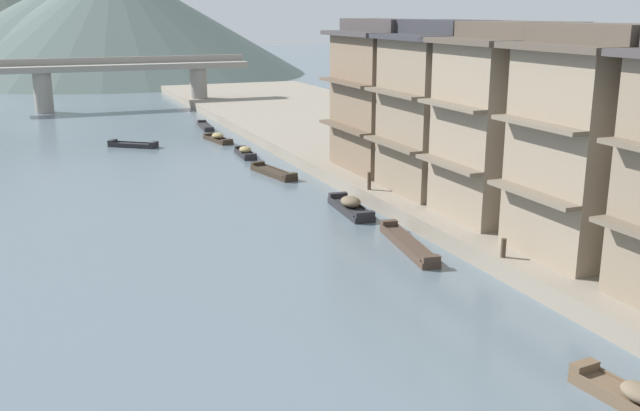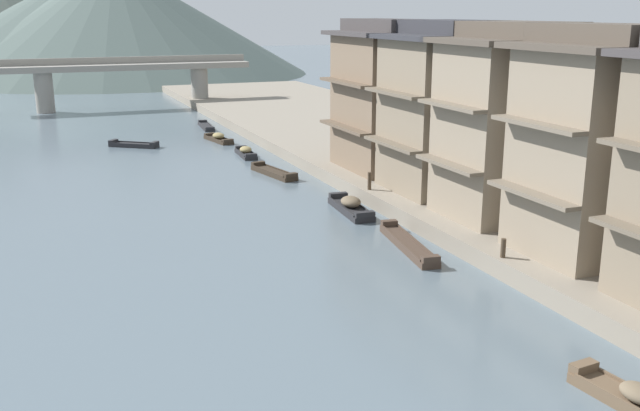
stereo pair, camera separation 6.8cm
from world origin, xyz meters
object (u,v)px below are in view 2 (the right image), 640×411
object	(u,v)px
house_waterfront_far	(446,108)
house_waterfront_end	(381,96)
boat_midriver_drifting	(351,207)
mooring_post_dock_mid	(503,248)
boat_upstream_distant	(134,145)
house_waterfront_narrow	(511,122)
mooring_post_dock_far	(369,181)
boat_moored_far	(219,138)
boat_moored_nearest	(274,172)
boat_crossing_west	(639,402)
stone_bridge	(124,75)
boat_moored_second	(246,152)
boat_midriver_upstream	(206,126)
boat_moored_third	(408,245)
house_waterfront_tall	(591,144)

from	to	relation	value
house_waterfront_far	house_waterfront_end	xyz separation A→B (m)	(-0.71, 6.01, -0.00)
house_waterfront_far	house_waterfront_end	bearing A→B (deg)	96.75
house_waterfront_end	boat_midriver_drifting	bearing A→B (deg)	-127.77
house_waterfront_end	mooring_post_dock_mid	xyz separation A→B (m)	(-2.98, -16.57, -3.93)
boat_upstream_distant	mooring_post_dock_mid	bearing A→B (deg)	-74.61
house_waterfront_narrow	mooring_post_dock_far	distance (m)	8.60
boat_moored_far	boat_midriver_drifting	distance (m)	22.93
boat_moored_nearest	boat_moored_far	world-z (taller)	boat_moored_far
boat_crossing_west	house_waterfront_narrow	xyz separation A→B (m)	(6.42, 14.75, 4.81)
stone_bridge	boat_midriver_drifting	bearing A→B (deg)	-83.54
house_waterfront_narrow	house_waterfront_end	bearing A→B (deg)	94.07
mooring_post_dock_mid	boat_crossing_west	bearing A→B (deg)	-105.34
house_waterfront_end	mooring_post_dock_mid	distance (m)	17.29
boat_moored_second	stone_bridge	xyz separation A→B (m)	(-4.43, 29.59, 3.24)
boat_moored_nearest	boat_upstream_distant	size ratio (longest dim) A/B	1.27
boat_moored_far	house_waterfront_narrow	xyz separation A→B (m)	(6.51, -28.38, 4.83)
boat_upstream_distant	house_waterfront_end	distance (m)	21.53
boat_moored_nearest	boat_midriver_upstream	world-z (taller)	boat_moored_nearest
boat_midriver_upstream	boat_moored_third	bearing A→B (deg)	-89.52
house_waterfront_far	boat_moored_far	bearing A→B (deg)	105.59
house_waterfront_end	boat_moored_far	bearing A→B (deg)	108.57
boat_midriver_upstream	boat_upstream_distant	xyz separation A→B (m)	(-7.21, -6.99, 0.02)
house_waterfront_end	mooring_post_dock_mid	size ratio (longest dim) A/B	11.64
boat_moored_far	stone_bridge	bearing A→B (deg)	100.09
boat_moored_second	house_waterfront_narrow	xyz separation A→B (m)	(6.19, -21.85, 4.83)
boat_upstream_distant	house_waterfront_end	xyz separation A→B (m)	(12.23, -17.03, 4.91)
house_waterfront_far	mooring_post_dock_far	xyz separation A→B (m)	(-3.69, 1.28, -3.84)
boat_moored_far	house_waterfront_far	distance (m)	24.34
mooring_post_dock_far	house_waterfront_narrow	bearing A→B (deg)	-60.44
boat_midriver_upstream	stone_bridge	xyz separation A→B (m)	(-4.79, 16.01, 3.36)
boat_moored_third	house_waterfront_far	distance (m)	9.61
boat_moored_nearest	mooring_post_dock_far	size ratio (longest dim) A/B	4.85
boat_moored_second	boat_upstream_distant	bearing A→B (deg)	136.13
boat_midriver_drifting	boat_moored_second	bearing A→B (deg)	92.70
boat_moored_second	mooring_post_dock_far	size ratio (longest dim) A/B	3.82
house_waterfront_tall	house_waterfront_far	bearing A→B (deg)	87.33
boat_moored_far	house_waterfront_far	world-z (taller)	house_waterfront_far
boat_midriver_upstream	house_waterfront_narrow	bearing A→B (deg)	-80.66
mooring_post_dock_mid	stone_bridge	distance (m)	57.06
boat_moored_third	mooring_post_dock_far	world-z (taller)	mooring_post_dock_far
boat_moored_far	house_waterfront_narrow	distance (m)	29.52
boat_moored_nearest	boat_midriver_upstream	bearing A→B (deg)	88.64
boat_moored_third	boat_moored_far	bearing A→B (deg)	91.93
boat_midriver_upstream	house_waterfront_far	distance (m)	30.97
boat_midriver_upstream	stone_bridge	size ratio (longest dim) A/B	0.18
boat_midriver_upstream	house_waterfront_narrow	world-z (taller)	house_waterfront_narrow
boat_moored_second	stone_bridge	distance (m)	30.09
boat_moored_nearest	boat_moored_third	world-z (taller)	boat_moored_third
boat_moored_third	boat_moored_far	distance (m)	29.22
boat_moored_nearest	boat_midriver_drifting	xyz separation A→B (m)	(0.90, -9.73, 0.13)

